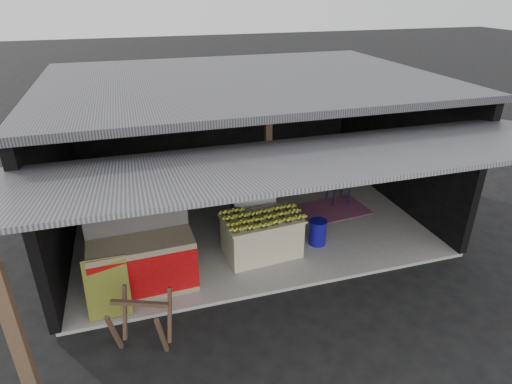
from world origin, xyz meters
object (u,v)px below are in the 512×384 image
object	(u,v)px
water_barrel	(318,233)
plastic_chair	(337,178)
white_crate	(253,210)
banana_table	(262,236)
sawhorse	(142,319)
neighbor_stall	(143,262)

from	to	relation	value
water_barrel	plastic_chair	size ratio (longest dim) A/B	0.50
white_crate	banana_table	bearing A→B (deg)	-91.91
white_crate	sawhorse	size ratio (longest dim) A/B	1.01
sawhorse	neighbor_stall	bearing A→B (deg)	106.95
banana_table	sawhorse	xyz separation A→B (m)	(-2.21, -1.62, 0.05)
banana_table	neighbor_stall	bearing A→B (deg)	-174.06
neighbor_stall	sawhorse	size ratio (longest dim) A/B	1.87
banana_table	water_barrel	bearing A→B (deg)	-3.69
white_crate	plastic_chair	distance (m)	2.33
sawhorse	plastic_chair	world-z (taller)	plastic_chair
water_barrel	banana_table	bearing A→B (deg)	-178.96
water_barrel	white_crate	bearing A→B (deg)	140.33
water_barrel	plastic_chair	bearing A→B (deg)	53.40
banana_table	white_crate	bearing A→B (deg)	79.56
sawhorse	white_crate	bearing A→B (deg)	69.03
white_crate	sawhorse	distance (m)	3.39
sawhorse	water_barrel	size ratio (longest dim) A/B	1.91
plastic_chair	water_barrel	bearing A→B (deg)	-124.78
neighbor_stall	plastic_chair	xyz separation A→B (m)	(4.40, 2.00, 0.05)
white_crate	neighbor_stall	world-z (taller)	neighbor_stall
white_crate	water_barrel	world-z (taller)	white_crate
plastic_chair	banana_table	bearing A→B (deg)	-143.33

